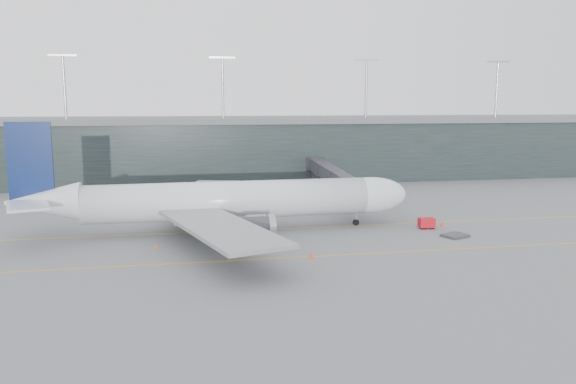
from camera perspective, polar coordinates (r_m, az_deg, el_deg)
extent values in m
plane|color=slate|center=(87.63, -7.38, -3.42)|extent=(320.00, 320.00, 0.00)
cube|color=gold|center=(83.73, -7.22, -3.99)|extent=(160.00, 0.25, 0.02)
cube|color=gold|center=(68.26, -6.37, -6.97)|extent=(160.00, 0.25, 0.02)
cube|color=gold|center=(107.56, -5.36, -1.06)|extent=(0.25, 60.00, 0.02)
cube|color=black|center=(144.03, -8.82, 4.22)|extent=(240.00, 35.00, 14.00)
cube|color=#5D6063|center=(143.61, -8.89, 7.25)|extent=(240.00, 36.00, 1.20)
cylinder|color=#9E9EA3|center=(135.88, -21.76, 9.75)|extent=(0.60, 0.60, 14.00)
cylinder|color=#9E9EA3|center=(133.87, -6.65, 10.34)|extent=(0.60, 0.60, 14.00)
cylinder|color=#9E9EA3|center=(140.81, 7.94, 10.25)|extent=(0.60, 0.60, 14.00)
cylinder|color=#9E9EA3|center=(155.51, 20.43, 9.65)|extent=(0.60, 0.60, 14.00)
cylinder|color=silver|center=(82.57, -6.02, -0.81)|extent=(41.15, 6.47, 5.53)
ellipsoid|color=silver|center=(87.54, 8.35, -0.30)|extent=(11.74, 5.80, 5.53)
cone|color=silver|center=(83.79, -23.59, -0.95)|extent=(9.93, 5.53, 5.31)
cube|color=gray|center=(82.88, -6.61, -2.29)|extent=(14.37, 4.79, 1.78)
cube|color=black|center=(88.63, 10.42, 0.34)|extent=(2.02, 2.72, 0.71)
cube|color=gray|center=(68.99, -7.01, -3.54)|extent=(15.36, 27.09, 0.49)
cylinder|color=#3B3A3F|center=(75.00, -3.95, -3.66)|extent=(6.31, 3.26, 3.12)
cube|color=gray|center=(96.11, -8.48, -0.01)|extent=(14.32, 27.06, 0.49)
cylinder|color=#3B3A3F|center=(91.48, -5.45, -1.38)|extent=(6.31, 3.26, 3.12)
cube|color=#09194D|center=(83.36, -24.74, 2.83)|extent=(5.81, 0.58, 10.71)
cube|color=silver|center=(79.18, -24.94, -1.25)|extent=(6.96, 9.08, 0.31)
cube|color=silver|center=(88.65, -23.55, -0.14)|extent=(6.67, 8.96, 0.31)
cylinder|color=black|center=(87.58, 6.92, -3.09)|extent=(0.99, 0.38, 0.98)
cylinder|color=#9E9EA3|center=(87.44, 6.92, -2.66)|extent=(0.27, 0.27, 2.32)
cylinder|color=black|center=(78.93, -8.23, -4.39)|extent=(1.17, 0.47, 1.16)
cylinder|color=black|center=(87.27, -8.61, -3.11)|extent=(1.17, 0.47, 1.16)
cube|color=#313036|center=(91.26, 6.91, 0.26)|extent=(3.41, 3.78, 2.78)
cube|color=#313036|center=(99.20, 5.78, 0.98)|extent=(3.35, 13.05, 2.48)
cube|color=#313036|center=(111.72, 4.34, 1.90)|extent=(3.59, 13.06, 2.58)
cube|color=#313036|center=(124.32, 3.19, 2.63)|extent=(3.84, 13.08, 2.68)
cylinder|color=#9E9EA3|center=(100.34, 5.67, -0.71)|extent=(0.50, 0.50, 3.77)
cube|color=#3B3A3F|center=(100.61, 5.65, -1.57)|extent=(2.08, 1.62, 0.70)
cylinder|color=#313036|center=(129.66, 1.56, 2.90)|extent=(3.97, 3.97, 2.98)
cylinder|color=#313036|center=(130.04, 1.56, 1.51)|extent=(1.79, 1.79, 3.57)
cube|color=red|center=(87.37, 13.90, -3.04)|extent=(2.44, 1.64, 1.38)
cylinder|color=black|center=(86.73, 13.48, -3.58)|extent=(0.44, 0.19, 0.43)
cylinder|color=black|center=(87.33, 14.53, -3.53)|extent=(0.44, 0.19, 0.43)
cylinder|color=black|center=(87.70, 13.24, -3.43)|extent=(0.44, 0.19, 0.43)
cylinder|color=black|center=(88.30, 14.28, -3.39)|extent=(0.44, 0.19, 0.43)
cube|color=#343439|center=(83.21, 16.61, -4.25)|extent=(4.12, 3.76, 0.33)
cube|color=#3B3A3F|center=(96.72, -11.12, -2.24)|extent=(2.50, 2.14, 0.22)
cube|color=silver|center=(96.53, -11.14, -1.65)|extent=(2.04, 1.95, 1.67)
cube|color=#253394|center=(96.37, -11.15, -1.14)|extent=(2.11, 2.01, 0.09)
cube|color=#3B3A3F|center=(99.10, -8.72, -1.91)|extent=(2.60, 2.39, 0.21)
cube|color=#B5B9C2|center=(98.93, -8.73, -1.37)|extent=(2.18, 2.12, 1.57)
cube|color=#253394|center=(98.79, -8.74, -0.90)|extent=(2.25, 2.19, 0.08)
cube|color=#3B3A3F|center=(98.41, -7.52, -1.96)|extent=(2.34, 2.03, 0.20)
cube|color=silver|center=(98.24, -7.53, -1.43)|extent=(1.92, 1.84, 1.54)
cube|color=#253394|center=(98.10, -7.54, -0.97)|extent=(1.98, 1.90, 0.08)
cone|color=#E4410C|center=(89.76, 15.41, -3.12)|extent=(0.50, 0.50, 0.79)
cone|color=#ED430D|center=(69.03, 2.35, -6.42)|extent=(0.49, 0.49, 0.78)
cone|color=red|center=(100.41, -1.71, -1.55)|extent=(0.44, 0.44, 0.69)
cone|color=#DD5E0C|center=(76.03, -13.17, -5.27)|extent=(0.39, 0.39, 0.62)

